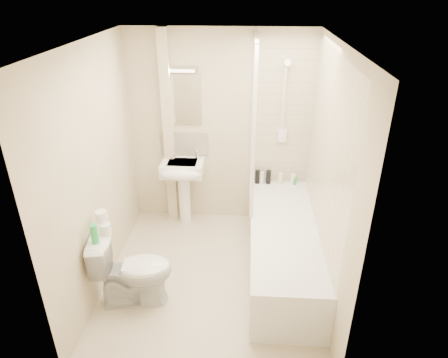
{
  "coord_description": "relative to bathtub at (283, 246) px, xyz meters",
  "views": [
    {
      "loc": [
        0.34,
        -3.33,
        2.87
      ],
      "look_at": [
        0.12,
        0.2,
        1.08
      ],
      "focal_mm": 32.0,
      "sensor_mm": 36.0,
      "label": 1
    }
  ],
  "objects": [
    {
      "name": "floor",
      "position": [
        -0.75,
        -0.2,
        -0.29
      ],
      "size": [
        2.5,
        2.5,
        0.0
      ],
      "primitive_type": "plane",
      "color": "beige",
      "rests_on": "ground"
    },
    {
      "name": "wall_back",
      "position": [
        -0.75,
        1.05,
        0.91
      ],
      "size": [
        2.2,
        0.02,
        2.4
      ],
      "primitive_type": "cube",
      "color": "beige",
      "rests_on": "ground"
    },
    {
      "name": "wall_left",
      "position": [
        -1.85,
        -0.2,
        0.91
      ],
      "size": [
        0.02,
        2.5,
        2.4
      ],
      "primitive_type": "cube",
      "color": "beige",
      "rests_on": "ground"
    },
    {
      "name": "wall_right",
      "position": [
        0.35,
        -0.2,
        0.91
      ],
      "size": [
        0.02,
        2.5,
        2.4
      ],
      "primitive_type": "cube",
      "color": "beige",
      "rests_on": "ground"
    },
    {
      "name": "ceiling",
      "position": [
        -0.75,
        -0.2,
        2.11
      ],
      "size": [
        2.2,
        2.5,
        0.02
      ],
      "primitive_type": "cube",
      "color": "white",
      "rests_on": "wall_back"
    },
    {
      "name": "tile_back",
      "position": [
        0.0,
        1.04,
        1.14
      ],
      "size": [
        0.7,
        0.01,
        1.75
      ],
      "primitive_type": "cube",
      "color": "beige",
      "rests_on": "wall_back"
    },
    {
      "name": "tile_right",
      "position": [
        0.34,
        0.0,
        1.14
      ],
      "size": [
        0.01,
        2.1,
        1.75
      ],
      "primitive_type": "cube",
      "color": "beige",
      "rests_on": "wall_right"
    },
    {
      "name": "pipe_boxing",
      "position": [
        -1.37,
        0.99,
        0.91
      ],
      "size": [
        0.12,
        0.12,
        2.4
      ],
      "primitive_type": "cube",
      "color": "beige",
      "rests_on": "ground"
    },
    {
      "name": "splashback",
      "position": [
        -1.2,
        1.04,
        0.74
      ],
      "size": [
        0.6,
        0.02,
        0.3
      ],
      "primitive_type": "cube",
      "color": "beige",
      "rests_on": "wall_back"
    },
    {
      "name": "mirror",
      "position": [
        -1.2,
        1.04,
        1.29
      ],
      "size": [
        0.46,
        0.01,
        0.6
      ],
      "primitive_type": "cube",
      "color": "white",
      "rests_on": "wall_back"
    },
    {
      "name": "strip_light",
      "position": [
        -1.2,
        1.02,
        1.66
      ],
      "size": [
        0.42,
        0.07,
        0.07
      ],
      "primitive_type": "cube",
      "color": "silver",
      "rests_on": "wall_back"
    },
    {
      "name": "bathtub",
      "position": [
        0.0,
        0.0,
        0.0
      ],
      "size": [
        0.7,
        2.1,
        0.55
      ],
      "color": "white",
      "rests_on": "ground"
    },
    {
      "name": "shower_screen",
      "position": [
        -0.35,
        0.6,
        1.16
      ],
      "size": [
        0.04,
        0.92,
        1.8
      ],
      "color": "white",
      "rests_on": "bathtub"
    },
    {
      "name": "shower_fixture",
      "position": [
        -0.0,
        0.99,
        1.26
      ],
      "size": [
        0.1,
        0.16,
        0.99
      ],
      "color": "white",
      "rests_on": "wall_back"
    },
    {
      "name": "pedestal_sink",
      "position": [
        -1.2,
        0.81,
        0.4
      ],
      "size": [
        0.51,
        0.47,
        0.98
      ],
      "color": "white",
      "rests_on": "ground"
    },
    {
      "name": "bottle_black_a",
      "position": [
        -0.27,
        0.96,
        0.35
      ],
      "size": [
        0.06,
        0.06,
        0.17
      ],
      "primitive_type": "cylinder",
      "color": "black",
      "rests_on": "bathtub"
    },
    {
      "name": "bottle_white_a",
      "position": [
        -0.22,
        0.96,
        0.34
      ],
      "size": [
        0.06,
        0.06,
        0.15
      ],
      "primitive_type": "cylinder",
      "color": "white",
      "rests_on": "bathtub"
    },
    {
      "name": "bottle_black_b",
      "position": [
        -0.14,
        0.96,
        0.35
      ],
      "size": [
        0.06,
        0.06,
        0.18
      ],
      "primitive_type": "cylinder",
      "color": "black",
      "rests_on": "bathtub"
    },
    {
      "name": "bottle_cream",
      "position": [
        0.01,
        0.96,
        0.33
      ],
      "size": [
        0.06,
        0.06,
        0.15
      ],
      "primitive_type": "cylinder",
      "color": "#F9E7C0",
      "rests_on": "bathtub"
    },
    {
      "name": "bottle_white_b",
      "position": [
        0.17,
        0.96,
        0.33
      ],
      "size": [
        0.06,
        0.06,
        0.14
      ],
      "primitive_type": "cylinder",
      "color": "white",
      "rests_on": "bathtub"
    },
    {
      "name": "bottle_green",
      "position": [
        0.19,
        0.96,
        0.3
      ],
      "size": [
        0.06,
        0.06,
        0.09
      ],
      "primitive_type": "cylinder",
      "color": "green",
      "rests_on": "bathtub"
    },
    {
      "name": "toilet",
      "position": [
        -1.47,
        -0.59,
        0.08
      ],
      "size": [
        0.61,
        0.84,
        0.75
      ],
      "primitive_type": "imported",
      "rotation": [
        0.0,
        0.0,
        1.7
      ],
      "color": "white",
      "rests_on": "ground"
    },
    {
      "name": "toilet_roll_lower",
      "position": [
        -1.7,
        -0.53,
        0.51
      ],
      "size": [
        0.1,
        0.1,
        0.1
      ],
      "primitive_type": "cylinder",
      "color": "white",
      "rests_on": "toilet"
    },
    {
      "name": "toilet_roll_upper",
      "position": [
        -1.74,
        -0.48,
        0.61
      ],
      "size": [
        0.11,
        0.11,
        0.1
      ],
      "primitive_type": "cylinder",
      "color": "white",
      "rests_on": "toilet_roll_lower"
    },
    {
      "name": "green_bottle",
      "position": [
        -1.74,
        -0.68,
        0.55
      ],
      "size": [
        0.06,
        0.06,
        0.19
      ],
      "primitive_type": "cylinder",
      "color": "green",
      "rests_on": "toilet"
    }
  ]
}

